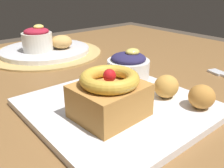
{
  "coord_description": "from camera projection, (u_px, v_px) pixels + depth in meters",
  "views": [
    {
      "loc": [
        -0.24,
        -0.37,
        0.93
      ],
      "look_at": [
        0.0,
        -0.08,
        0.77
      ],
      "focal_mm": 39.27,
      "sensor_mm": 36.0,
      "label": 1
    }
  ],
  "objects": [
    {
      "name": "dining_table",
      "position": [
        87.0,
        131.0,
        0.52
      ],
      "size": [
        1.24,
        1.02,
        0.73
      ],
      "color": "brown",
      "rests_on": "ground_plane"
    },
    {
      "name": "woven_placemat",
      "position": [
        46.0,
        53.0,
        0.73
      ],
      "size": [
        0.33,
        0.33,
        0.0
      ],
      "primitive_type": "cylinder",
      "color": "tan",
      "rests_on": "dining_table"
    },
    {
      "name": "front_plate",
      "position": [
        120.0,
        106.0,
        0.41
      ],
      "size": [
        0.27,
        0.27,
        0.01
      ],
      "primitive_type": "cube",
      "color": "white",
      "rests_on": "dining_table"
    },
    {
      "name": "cake_slice",
      "position": [
        110.0,
        95.0,
        0.36
      ],
      "size": [
        0.11,
        0.09,
        0.07
      ],
      "rotation": [
        0.0,
        0.0,
        0.06
      ],
      "color": "#B77F3D",
      "rests_on": "front_plate"
    },
    {
      "name": "berry_ramekin",
      "position": [
        128.0,
        69.0,
        0.48
      ],
      "size": [
        0.08,
        0.08,
        0.07
      ],
      "color": "white",
      "rests_on": "front_plate"
    },
    {
      "name": "fritter_front",
      "position": [
        202.0,
        97.0,
        0.39
      ],
      "size": [
        0.04,
        0.04,
        0.04
      ],
      "primitive_type": "ellipsoid",
      "color": "#BC7F38",
      "rests_on": "front_plate"
    },
    {
      "name": "fritter_middle",
      "position": [
        166.0,
        86.0,
        0.43
      ],
      "size": [
        0.04,
        0.04,
        0.04
      ],
      "primitive_type": "ellipsoid",
      "color": "gold",
      "rests_on": "front_plate"
    },
    {
      "name": "back_plate",
      "position": [
        46.0,
        50.0,
        0.73
      ],
      "size": [
        0.26,
        0.26,
        0.01
      ],
      "primitive_type": "cylinder",
      "color": "white",
      "rests_on": "woven_placemat"
    },
    {
      "name": "back_ramekin",
      "position": [
        37.0,
        39.0,
        0.69
      ],
      "size": [
        0.08,
        0.08,
        0.07
      ],
      "color": "silver",
      "rests_on": "back_plate"
    },
    {
      "name": "back_pastry",
      "position": [
        62.0,
        42.0,
        0.72
      ],
      "size": [
        0.06,
        0.06,
        0.04
      ],
      "primitive_type": "ellipsoid",
      "color": "tan",
      "rests_on": "back_plate"
    }
  ]
}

